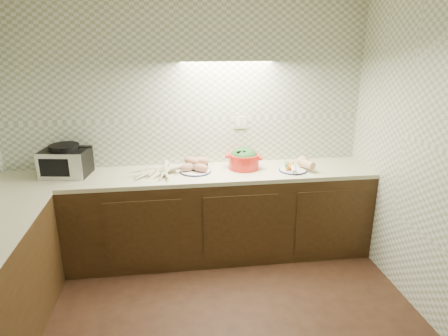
{
  "coord_description": "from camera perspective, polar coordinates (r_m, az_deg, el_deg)",
  "views": [
    {
      "loc": [
        -0.17,
        -2.16,
        2.18
      ],
      "look_at": [
        0.3,
        1.25,
        1.02
      ],
      "focal_mm": 32.0,
      "sensor_mm": 36.0,
      "label": 1
    }
  ],
  "objects": [
    {
      "name": "parsnip_pile",
      "position": [
        3.81,
        -8.73,
        -0.65
      ],
      "size": [
        0.32,
        0.45,
        0.09
      ],
      "color": "beige",
      "rests_on": "counter"
    },
    {
      "name": "counter",
      "position": [
        3.37,
        -15.89,
        -13.09
      ],
      "size": [
        3.6,
        3.6,
        0.9
      ],
      "color": "black",
      "rests_on": "ground"
    },
    {
      "name": "onion_bowl",
      "position": [
        4.01,
        -3.46,
        0.66
      ],
      "size": [
        0.16,
        0.16,
        0.12
      ],
      "color": "black",
      "rests_on": "counter"
    },
    {
      "name": "veg_plate",
      "position": [
        4.01,
        10.43,
        0.4
      ],
      "size": [
        0.35,
        0.34,
        0.13
      ],
      "rotation": [
        0.0,
        0.0,
        0.3
      ],
      "color": "#171A41",
      "rests_on": "counter"
    },
    {
      "name": "sweet_potato_plate",
      "position": [
        3.9,
        -4.11,
        0.26
      ],
      "size": [
        0.32,
        0.31,
        0.14
      ],
      "rotation": [
        0.0,
        0.0,
        -0.24
      ],
      "color": "#171A41",
      "rests_on": "counter"
    },
    {
      "name": "room",
      "position": [
        2.24,
        -3.34,
        4.33
      ],
      "size": [
        3.6,
        3.6,
        2.6
      ],
      "color": "black",
      "rests_on": "ground"
    },
    {
      "name": "dutch_oven",
      "position": [
        3.97,
        2.87,
        1.34
      ],
      "size": [
        0.39,
        0.39,
        0.21
      ],
      "rotation": [
        0.0,
        0.0,
        -0.38
      ],
      "color": "red",
      "rests_on": "counter"
    },
    {
      "name": "toaster_oven",
      "position": [
        4.05,
        -21.69,
        0.93
      ],
      "size": [
        0.47,
        0.39,
        0.3
      ],
      "rotation": [
        0.0,
        0.0,
        -0.16
      ],
      "color": "black",
      "rests_on": "counter"
    }
  ]
}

